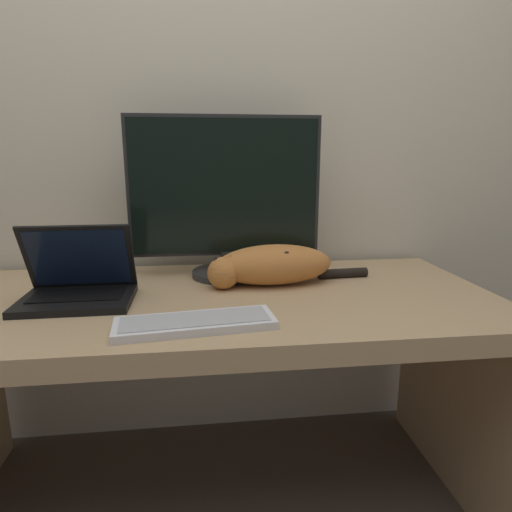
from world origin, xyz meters
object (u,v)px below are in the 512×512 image
(monitor, at_px, (225,198))
(laptop, at_px, (78,286))
(external_keyboard, at_px, (195,323))
(cat, at_px, (271,264))

(monitor, relative_size, laptop, 2.08)
(laptop, distance_m, external_keyboard, 0.41)
(monitor, xyz_separation_m, laptop, (-0.43, -0.22, -0.22))
(monitor, distance_m, laptop, 0.54)
(laptop, relative_size, external_keyboard, 0.77)
(cat, bearing_deg, external_keyboard, -129.12)
(monitor, relative_size, external_keyboard, 1.61)
(cat, bearing_deg, laptop, -173.83)
(laptop, bearing_deg, monitor, 25.91)
(external_keyboard, xyz_separation_m, cat, (0.24, 0.33, 0.06))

